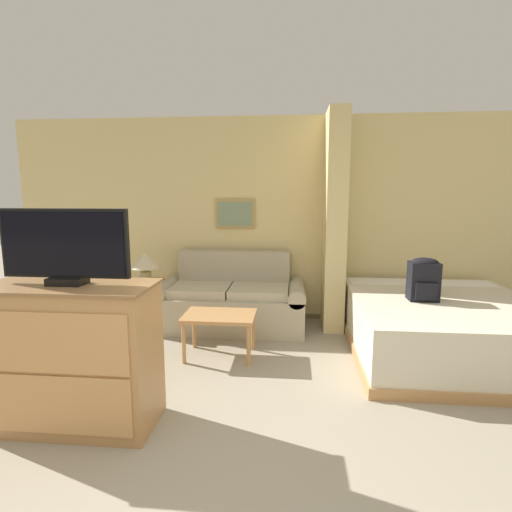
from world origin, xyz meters
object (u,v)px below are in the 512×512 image
at_px(table_lamp, 145,261).
at_px(tv, 65,247).
at_px(couch, 231,301).
at_px(tv_dresser, 73,356).
at_px(backpack, 424,278).
at_px(coffee_table, 220,320).
at_px(bed, 442,326).

height_order(table_lamp, tv, tv).
height_order(couch, tv_dresser, tv_dresser).
bearing_deg(backpack, table_lamp, 168.50).
distance_m(coffee_table, table_lamp, 1.44).
bearing_deg(table_lamp, coffee_table, -38.21).
height_order(table_lamp, backpack, backpack).
height_order(couch, table_lamp, table_lamp).
distance_m(tv_dresser, tv, 0.77).
relative_size(coffee_table, table_lamp, 1.96).
bearing_deg(backpack, tv_dresser, -152.13).
bearing_deg(table_lamp, tv_dresser, -82.69).
height_order(tv, backpack, tv).
bearing_deg(tv, tv_dresser, -90.00).
height_order(coffee_table, table_lamp, table_lamp).
xyz_separation_m(tv, bed, (3.06, 1.56, -0.99)).
height_order(tv_dresser, backpack, tv_dresser).
height_order(coffee_table, tv, tv).
relative_size(couch, bed, 0.89).
bearing_deg(table_lamp, backpack, -11.50).
relative_size(coffee_table, bed, 0.35).
distance_m(tv, bed, 3.58).
bearing_deg(coffee_table, backpack, 6.11).
bearing_deg(tv_dresser, bed, 27.07).
height_order(tv_dresser, bed, tv_dresser).
height_order(table_lamp, tv_dresser, tv_dresser).
height_order(tv, bed, tv).
relative_size(table_lamp, bed, 0.18).
height_order(couch, bed, couch).
xyz_separation_m(couch, coffee_table, (0.03, -0.93, 0.06)).
distance_m(coffee_table, tv_dresser, 1.52).
bearing_deg(couch, coffee_table, -88.22).
height_order(couch, tv, tv).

